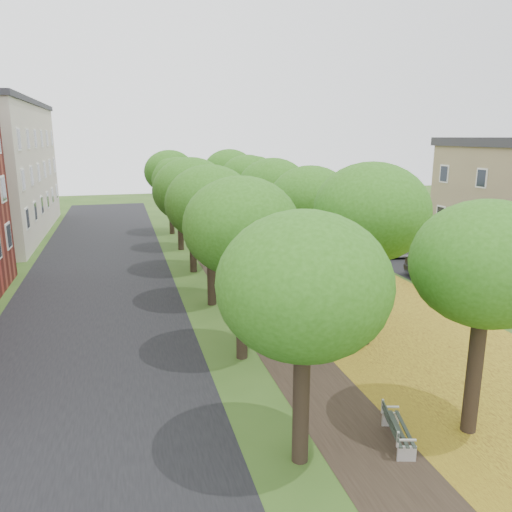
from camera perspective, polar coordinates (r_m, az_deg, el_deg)
ground at (r=14.01m, az=14.06°, el=-20.28°), size 120.00×120.00×0.00m
street_asphalt at (r=26.23m, az=-17.75°, el=-4.19°), size 8.00×70.00×0.01m
footpath at (r=26.87m, az=-1.57°, el=-3.10°), size 3.20×70.00×0.01m
leaf_verge at (r=28.41m, az=8.28°, el=-2.31°), size 7.50×70.00×0.01m
parking_lot at (r=33.44m, az=21.09°, el=-0.68°), size 9.00×16.00×0.01m
tree_row_west at (r=25.50m, az=-6.48°, el=6.60°), size 4.01×34.01×6.39m
tree_row_east at (r=26.65m, az=3.85°, el=6.96°), size 4.01×34.01×6.39m
bench at (r=14.00m, az=15.75°, el=-18.45°), size 0.90×1.72×0.78m
car_silver at (r=26.83m, az=24.99°, el=-2.89°), size 4.25×2.10×1.39m
car_red at (r=28.01m, az=22.93°, el=-2.06°), size 4.38×2.63×1.36m
car_grey at (r=30.57m, az=20.82°, el=-0.53°), size 5.32×2.93×1.46m
car_white at (r=33.79m, az=15.48°, el=0.97°), size 4.71×2.62×1.25m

